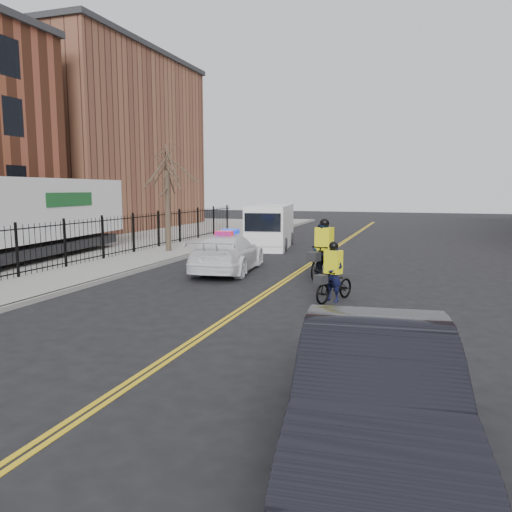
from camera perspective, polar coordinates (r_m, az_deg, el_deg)
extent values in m
plane|color=black|center=(13.62, -1.70, -6.19)|extent=(120.00, 120.00, 0.00)
cube|color=gold|center=(21.18, 5.58, -1.20)|extent=(0.10, 60.00, 0.01)
cube|color=gold|center=(21.14, 6.00, -1.22)|extent=(0.10, 60.00, 0.01)
cube|color=gray|center=(23.92, -12.01, -0.14)|extent=(3.00, 60.00, 0.15)
cube|color=gray|center=(23.20, -8.82, -0.30)|extent=(0.20, 60.00, 0.15)
cube|color=brown|center=(45.82, -19.02, 11.96)|extent=(14.00, 18.00, 14.00)
cylinder|color=#3B2E23|center=(25.52, -10.06, 5.07)|extent=(0.28, 0.28, 4.00)
imported|color=white|center=(19.62, -3.26, 0.30)|extent=(2.67, 5.35, 1.49)
cube|color=#0C26CC|center=(19.53, -3.28, 2.71)|extent=(0.78, 1.43, 0.16)
imported|color=black|center=(6.29, 13.55, -15.20)|extent=(2.37, 5.29, 1.69)
cube|color=white|center=(27.96, 1.66, 3.42)|extent=(2.88, 5.79, 2.36)
cube|color=white|center=(25.59, 0.90, 2.56)|extent=(2.10, 1.12, 1.23)
cube|color=black|center=(25.14, 0.76, 3.88)|extent=(1.84, 0.39, 0.92)
cylinder|color=black|center=(26.57, -0.93, 1.42)|extent=(0.36, 0.75, 0.72)
cylinder|color=black|center=(26.29, 3.26, 1.33)|extent=(0.36, 0.75, 0.72)
cylinder|color=black|center=(29.79, 0.23, 2.10)|extent=(0.36, 0.75, 0.72)
cylinder|color=black|center=(29.54, 3.97, 2.03)|extent=(0.36, 0.75, 0.72)
cube|color=white|center=(25.12, -23.88, 4.96)|extent=(3.63, 12.19, 2.77)
cube|color=black|center=(25.25, -23.66, 0.78)|extent=(3.16, 11.23, 0.46)
cylinder|color=black|center=(29.47, -17.84, 1.96)|extent=(0.11, 0.11, 1.02)
cube|color=#195926|center=(25.17, -20.44, 6.08)|extent=(0.40, 3.68, 0.65)
imported|color=black|center=(14.74, 8.78, -3.33)|extent=(1.29, 1.90, 0.94)
imported|color=black|center=(14.68, 8.80, -2.04)|extent=(0.70, 0.59, 1.62)
cube|color=yellow|center=(14.62, 8.83, -0.66)|extent=(0.55, 0.47, 0.68)
sphere|color=black|center=(14.56, 8.87, 1.14)|extent=(0.27, 0.27, 0.27)
cube|color=black|center=(14.18, 7.40, -2.67)|extent=(0.40, 0.42, 0.25)
imported|color=black|center=(18.17, 7.76, -0.62)|extent=(1.21, 2.28, 1.32)
imported|color=black|center=(18.12, 7.78, 0.51)|extent=(1.17, 1.02, 2.04)
cube|color=yellow|center=(18.07, 7.81, 1.92)|extent=(0.67, 0.54, 0.86)
sphere|color=black|center=(18.02, 7.84, 3.76)|extent=(0.34, 0.34, 0.34)
cube|color=black|center=(17.44, 6.60, -0.07)|extent=(0.47, 0.51, 0.32)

